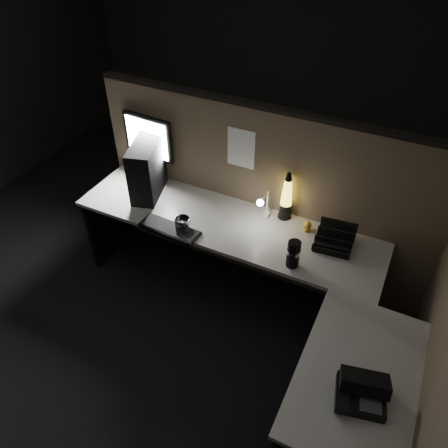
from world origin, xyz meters
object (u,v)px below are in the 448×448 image
at_px(pc_tower, 147,169).
at_px(keyboard, 170,229).
at_px(monitor, 149,142).
at_px(desk_phone, 361,391).
at_px(lava_lamp, 286,199).

height_order(pc_tower, keyboard, pc_tower).
distance_m(pc_tower, keyboard, 0.54).
height_order(monitor, desk_phone, monitor).
xyz_separation_m(keyboard, desk_phone, (1.50, -0.66, 0.04)).
bearing_deg(monitor, lava_lamp, 4.17).
relative_size(monitor, keyboard, 1.23).
bearing_deg(desk_phone, monitor, 137.11).
relative_size(monitor, desk_phone, 2.02).
height_order(lava_lamp, desk_phone, lava_lamp).
bearing_deg(lava_lamp, monitor, 179.92).
distance_m(keyboard, desk_phone, 1.64).
relative_size(monitor, lava_lamp, 1.45).
xyz_separation_m(monitor, desk_phone, (1.98, -1.17, -0.28)).
relative_size(pc_tower, monitor, 0.78).
bearing_deg(keyboard, desk_phone, -20.75).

